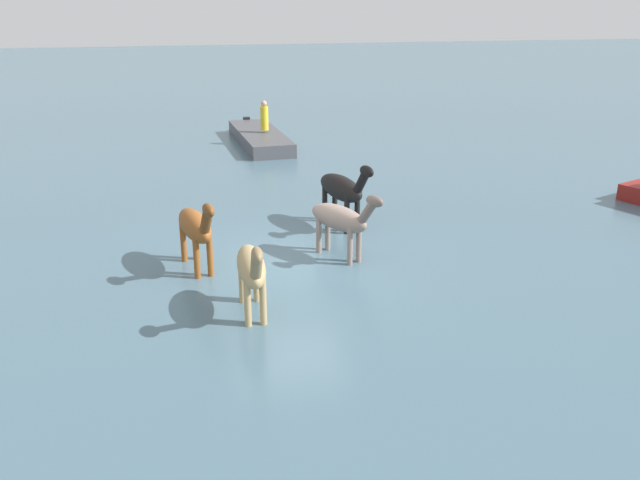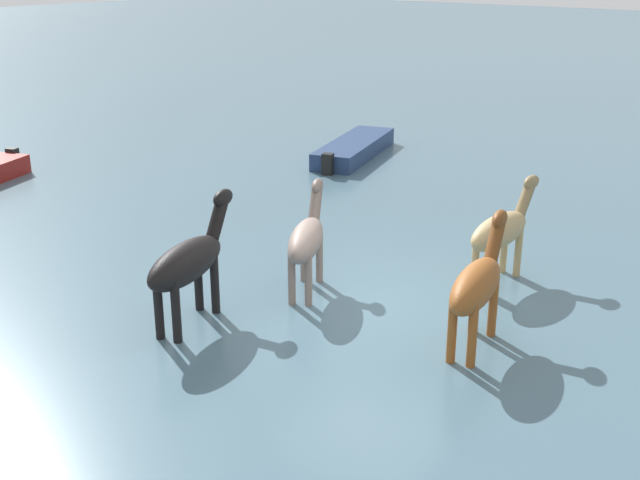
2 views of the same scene
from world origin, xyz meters
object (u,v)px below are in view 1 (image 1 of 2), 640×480
object	(u,v)px
horse_mid_herd	(252,268)
horse_dark_mare	(341,219)
horse_dun_straggler	(343,189)
boat_launch_far	(260,140)
horse_chestnut_trailing	(196,227)
person_helmsman_aft	(264,117)

from	to	relation	value
horse_mid_herd	horse_dark_mare	bearing A→B (deg)	137.27
horse_dun_straggler	boat_launch_far	distance (m)	11.10
boat_launch_far	horse_dun_straggler	bearing A→B (deg)	0.08
horse_mid_herd	horse_dun_straggler	bearing A→B (deg)	148.24
horse_mid_herd	boat_launch_far	xyz separation A→B (m)	(15.66, -2.44, -0.77)
horse_chestnut_trailing	boat_launch_far	size ratio (longest dim) A/B	0.38
horse_dark_mare	person_helmsman_aft	xyz separation A→B (m)	(12.93, -0.23, 0.22)
horse_chestnut_trailing	person_helmsman_aft	size ratio (longest dim) A/B	1.98
horse_chestnut_trailing	person_helmsman_aft	xyz separation A→B (m)	(12.88, -3.50, 0.17)
horse_dun_straggler	person_helmsman_aft	bearing A→B (deg)	166.32
boat_launch_far	horse_dark_mare	bearing A→B (deg)	-3.02
horse_mid_herd	horse_chestnut_trailing	world-z (taller)	horse_chestnut_trailing
horse_mid_herd	person_helmsman_aft	xyz separation A→B (m)	(15.41, -2.62, 0.22)
horse_chestnut_trailing	boat_launch_far	xyz separation A→B (m)	(13.14, -3.32, -0.81)
horse_chestnut_trailing	horse_dun_straggler	bearing A→B (deg)	105.99
horse_mid_herd	person_helmsman_aft	bearing A→B (deg)	171.65
horse_dun_straggler	boat_launch_far	size ratio (longest dim) A/B	0.40
horse_dark_mare	horse_mid_herd	bearing A→B (deg)	-72.77
horse_dark_mare	horse_chestnut_trailing	xyz separation A→B (m)	(0.05, 3.27, 0.05)
horse_mid_herd	horse_chestnut_trailing	bearing A→B (deg)	-159.49
horse_dark_mare	boat_launch_far	distance (m)	13.21
horse_dun_straggler	person_helmsman_aft	distance (m)	10.81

